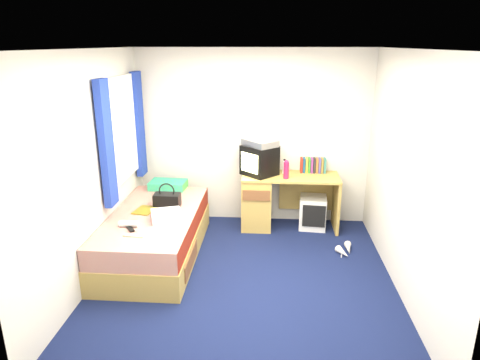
# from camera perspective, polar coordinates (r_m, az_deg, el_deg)

# --- Properties ---
(ground) EXTENTS (3.40, 3.40, 0.00)m
(ground) POSITION_cam_1_polar(r_m,az_deg,el_deg) (4.79, 0.58, -12.98)
(ground) COLOR #0C1438
(ground) RESTS_ON ground
(room_shell) EXTENTS (3.40, 3.40, 3.40)m
(room_shell) POSITION_cam_1_polar(r_m,az_deg,el_deg) (4.23, 0.64, 4.15)
(room_shell) COLOR white
(room_shell) RESTS_ON ground
(bed) EXTENTS (1.01, 2.00, 0.54)m
(bed) POSITION_cam_1_polar(r_m,az_deg,el_deg) (5.25, -11.21, -7.12)
(bed) COLOR tan
(bed) RESTS_ON ground
(pillow) EXTENTS (0.50, 0.34, 0.11)m
(pillow) POSITION_cam_1_polar(r_m,az_deg,el_deg) (5.95, -9.56, -0.64)
(pillow) COLOR teal
(pillow) RESTS_ON bed
(desk) EXTENTS (1.30, 0.55, 0.75)m
(desk) POSITION_cam_1_polar(r_m,az_deg,el_deg) (5.91, 3.98, -2.49)
(desk) COLOR tan
(desk) RESTS_ON ground
(storage_cube) EXTENTS (0.39, 0.39, 0.45)m
(storage_cube) POSITION_cam_1_polar(r_m,az_deg,el_deg) (6.00, 9.66, -4.26)
(storage_cube) COLOR silver
(storage_cube) RESTS_ON ground
(crt_tv) EXTENTS (0.55, 0.54, 0.40)m
(crt_tv) POSITION_cam_1_polar(r_m,az_deg,el_deg) (5.74, 2.60, 2.64)
(crt_tv) COLOR black
(crt_tv) RESTS_ON desk
(vcr) EXTENTS (0.52, 0.53, 0.08)m
(vcr) POSITION_cam_1_polar(r_m,az_deg,el_deg) (5.69, 2.66, 4.99)
(vcr) COLOR #ABABAD
(vcr) RESTS_ON crt_tv
(book_row) EXTENTS (0.34, 0.13, 0.20)m
(book_row) POSITION_cam_1_polar(r_m,az_deg,el_deg) (5.95, 9.70, 1.95)
(book_row) COLOR maroon
(book_row) RESTS_ON desk
(picture_frame) EXTENTS (0.05, 0.12, 0.14)m
(picture_frame) POSITION_cam_1_polar(r_m,az_deg,el_deg) (5.98, 10.77, 1.66)
(picture_frame) COLOR black
(picture_frame) RESTS_ON desk
(pink_water_bottle) EXTENTS (0.07, 0.07, 0.22)m
(pink_water_bottle) POSITION_cam_1_polar(r_m,az_deg,el_deg) (5.62, 6.18, 1.28)
(pink_water_bottle) COLOR #D01D4A
(pink_water_bottle) RESTS_ON desk
(aerosol_can) EXTENTS (0.05, 0.05, 0.18)m
(aerosol_can) POSITION_cam_1_polar(r_m,az_deg,el_deg) (5.84, 5.93, 1.72)
(aerosol_can) COLOR silver
(aerosol_can) RESTS_ON desk
(handbag) EXTENTS (0.32, 0.18, 0.30)m
(handbag) POSITION_cam_1_polar(r_m,az_deg,el_deg) (5.31, -9.69, -2.57)
(handbag) COLOR black
(handbag) RESTS_ON bed
(towel) EXTENTS (0.40, 0.37, 0.11)m
(towel) POSITION_cam_1_polar(r_m,az_deg,el_deg) (4.90, -9.79, -4.73)
(towel) COLOR white
(towel) RESTS_ON bed
(magazine) EXTENTS (0.26, 0.32, 0.01)m
(magazine) POSITION_cam_1_polar(r_m,az_deg,el_deg) (5.24, -12.58, -3.96)
(magazine) COLOR yellow
(magazine) RESTS_ON bed
(water_bottle) EXTENTS (0.20, 0.08, 0.07)m
(water_bottle) POSITION_cam_1_polar(r_m,az_deg,el_deg) (4.83, -14.62, -5.67)
(water_bottle) COLOR silver
(water_bottle) RESTS_ON bed
(colour_swatch_fan) EXTENTS (0.22, 0.08, 0.01)m
(colour_swatch_fan) POSITION_cam_1_polar(r_m,az_deg,el_deg) (4.60, -13.96, -7.22)
(colour_swatch_fan) COLOR gold
(colour_swatch_fan) RESTS_ON bed
(remote_control) EXTENTS (0.13, 0.16, 0.02)m
(remote_control) POSITION_cam_1_polar(r_m,az_deg,el_deg) (4.76, -14.42, -6.32)
(remote_control) COLOR black
(remote_control) RESTS_ON bed
(window_assembly) EXTENTS (0.11, 1.42, 1.40)m
(window_assembly) POSITION_cam_1_polar(r_m,az_deg,el_deg) (5.42, -15.35, 6.19)
(window_assembly) COLOR silver
(window_assembly) RESTS_ON room_shell
(white_heels) EXTENTS (0.22, 0.36, 0.09)m
(white_heels) POSITION_cam_1_polar(r_m,az_deg,el_deg) (5.44, 13.90, -9.08)
(white_heels) COLOR silver
(white_heels) RESTS_ON ground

